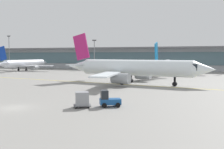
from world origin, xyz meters
The scene contains 10 objects.
ground_plane centered at (0.00, 0.00, 0.00)m, with size 400.00×400.00×0.00m, color gray.
taxiway_centreline_stripe centered at (5.88, 29.44, 0.00)m, with size 110.00×0.36×0.01m, color yellow.
terminal_concourse centered at (0.00, 87.58, 4.92)m, with size 222.33×11.00×9.60m.
gate_airplane_0 centered at (-49.74, 62.38, 2.89)m, with size 27.01×29.03×9.62m.
gate_airplane_1 centered at (5.84, 62.83, 3.03)m, with size 28.38×30.48×10.11m.
taxiing_regional_jet centered at (5.43, 31.49, 3.50)m, with size 35.29×32.61×11.69m.
baggage_tug centered at (10.46, 4.92, 0.89)m, with size 2.95×2.57×2.10m.
cargo_dolly_lead centered at (7.64, 3.23, 1.05)m, with size 2.62×2.45×1.94m.
apron_light_mast_0 centered at (-73.00, 79.53, 8.54)m, with size 1.80×0.36×15.68m.
apron_light_mast_1 centered at (-26.46, 78.52, 7.03)m, with size 1.80×0.36×12.71m.
Camera 1 is at (23.42, -26.37, 6.55)m, focal length 43.87 mm.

